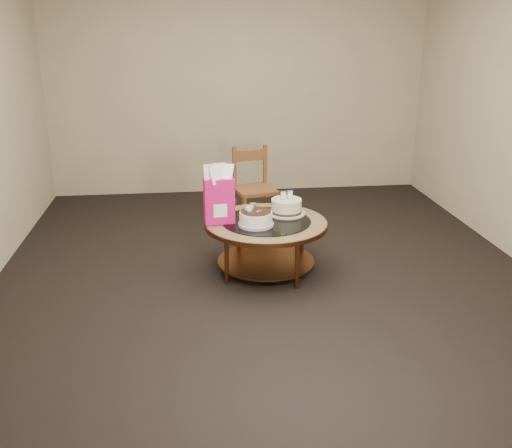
{
  "coord_description": "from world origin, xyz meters",
  "views": [
    {
      "loc": [
        -0.61,
        -4.4,
        2.01
      ],
      "look_at": [
        -0.08,
        0.02,
        0.43
      ],
      "focal_mm": 40.0,
      "sensor_mm": 36.0,
      "label": 1
    }
  ],
  "objects": [
    {
      "name": "pillar_candle",
      "position": [
        -0.08,
        0.26,
        0.48
      ],
      "size": [
        0.11,
        0.11,
        0.08
      ],
      "rotation": [
        0.0,
        0.0,
        0.01
      ],
      "color": "#C7B552",
      "rests_on": "coffee_table"
    },
    {
      "name": "room_walls",
      "position": [
        0.0,
        0.0,
        1.54
      ],
      "size": [
        4.52,
        5.02,
        2.61
      ],
      "color": "tan",
      "rests_on": "ground"
    },
    {
      "name": "decorated_cake",
      "position": [
        -0.1,
        -0.1,
        0.51
      ],
      "size": [
        0.29,
        0.29,
        0.17
      ],
      "rotation": [
        0.0,
        0.0,
        0.36
      ],
      "color": "#B294D2",
      "rests_on": "coffee_table"
    },
    {
      "name": "ground",
      "position": [
        0.0,
        0.0,
        0.0
      ],
      "size": [
        5.0,
        5.0,
        0.0
      ],
      "primitive_type": "plane",
      "color": "black",
      "rests_on": "ground"
    },
    {
      "name": "gift_bag",
      "position": [
        -0.39,
        0.01,
        0.7
      ],
      "size": [
        0.25,
        0.19,
        0.48
      ],
      "rotation": [
        0.0,
        0.0,
        0.08
      ],
      "color": "#DC1474",
      "rests_on": "coffee_table"
    },
    {
      "name": "coffee_table",
      "position": [
        0.0,
        -0.0,
        0.38
      ],
      "size": [
        1.02,
        1.02,
        0.46
      ],
      "color": "brown",
      "rests_on": "ground"
    },
    {
      "name": "cream_cake",
      "position": [
        0.19,
        0.16,
        0.52
      ],
      "size": [
        0.32,
        0.32,
        0.2
      ],
      "rotation": [
        0.0,
        0.0,
        0.2
      ],
      "color": "silver",
      "rests_on": "coffee_table"
    },
    {
      "name": "dining_chair",
      "position": [
        0.03,
        1.11,
        0.42
      ],
      "size": [
        0.45,
        0.45,
        0.83
      ],
      "rotation": [
        0.0,
        0.0,
        0.21
      ],
      "color": "brown",
      "rests_on": "ground"
    }
  ]
}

